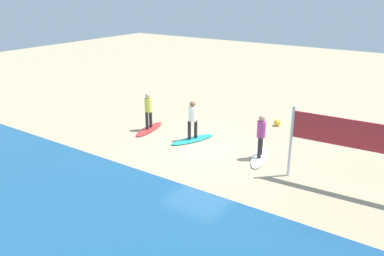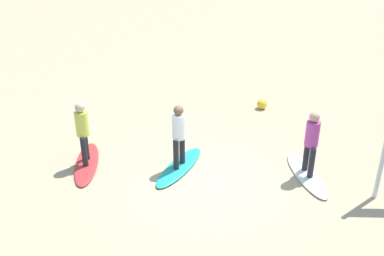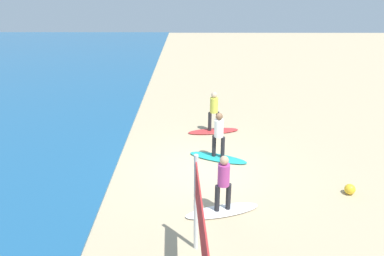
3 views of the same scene
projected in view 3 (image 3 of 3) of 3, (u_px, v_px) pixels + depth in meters
name	position (u px, v px, depth m)	size (l,w,h in m)	color
ground_plane	(205.00, 169.00, 12.36)	(60.00, 60.00, 0.00)	tan
surfboard_white	(222.00, 211.00, 10.11)	(2.10, 0.56, 0.09)	white
surfer_white	(224.00, 180.00, 9.72)	(0.32, 0.45, 1.64)	#232328
surfboard_teal	(218.00, 158.00, 13.00)	(2.10, 0.56, 0.09)	teal
surfer_teal	(219.00, 132.00, 12.61)	(0.32, 0.44, 1.64)	#232328
surfboard_red	(213.00, 131.00, 15.17)	(2.10, 0.56, 0.09)	red
surfer_red	(214.00, 108.00, 14.78)	(0.32, 0.46, 1.64)	#232328
beach_ball	(350.00, 189.00, 10.90)	(0.32, 0.32, 0.32)	yellow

